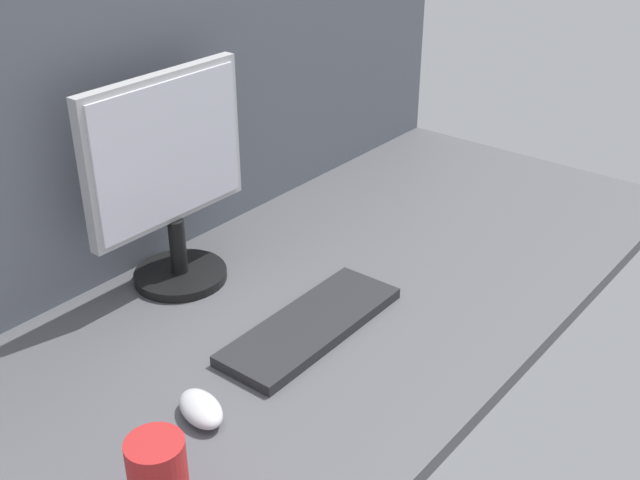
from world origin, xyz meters
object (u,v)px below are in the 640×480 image
Objects in this scene: monitor at (169,175)px; mug_red_plastic at (158,478)px; mouse at (201,409)px; keyboard at (311,325)px.

mug_red_plastic is at bearing -134.11° from monitor.
monitor is 46.70cm from mouse.
mug_red_plastic is at bearing -131.32° from mouse.
monitor is 61.81cm from mug_red_plastic.
monitor is at bearing 70.44° from mouse.
mug_red_plastic reaches higher than mouse.
monitor reaches higher than mouse.
mouse is at bearing 30.75° from mug_red_plastic.
keyboard is at bearing 14.34° from mug_red_plastic.
mug_red_plastic reaches higher than keyboard.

